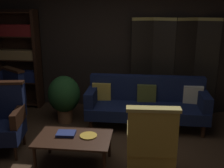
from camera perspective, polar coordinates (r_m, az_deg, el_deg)
The scene contains 12 objects.
ground_plane at distance 3.85m, azimuth -1.41°, elevation -17.09°, with size 10.00×10.00×0.00m, color #3D2819.
back_wall at distance 5.71m, azimuth 1.90°, elevation 8.93°, with size 7.20×0.10×2.80m, color black.
folding_screen at distance 5.64m, azimuth 15.00°, elevation 4.03°, with size 2.14×0.27×1.90m.
bookshelf at distance 6.07m, azimuth -19.10°, elevation 5.43°, with size 0.90×0.32×2.05m.
velvet_couch at distance 4.94m, azimuth 7.24°, elevation -3.65°, with size 2.12×0.78×0.88m.
coffee_table at distance 3.75m, azimuth -8.04°, elevation -11.65°, with size 1.00×0.64×0.42m.
armchair_gilt_accent at distance 3.38m, azimuth 8.12°, elevation -12.68°, with size 0.61×0.60×1.04m.
armchair_wing_left at distance 5.22m, azimuth -21.24°, elevation -3.12°, with size 0.81×0.80×1.04m.
armchair_wing_right at distance 4.33m, azimuth -21.94°, elevation -7.08°, with size 0.67×0.66×1.04m.
potted_plant at distance 5.09m, azimuth -10.04°, elevation -2.47°, with size 0.59×0.59×0.89m.
book_navy_cloth at distance 3.80m, azimuth -9.66°, elevation -10.26°, with size 0.25×0.19×0.04m, color navy.
brass_tray at distance 3.73m, azimuth -4.99°, elevation -10.79°, with size 0.23×0.23×0.02m, color gold.
Camera 1 is at (0.46, -3.20, 2.11)m, focal length 43.39 mm.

